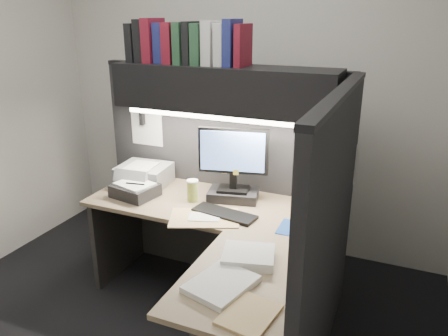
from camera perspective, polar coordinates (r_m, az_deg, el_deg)
The scene contains 21 objects.
floor at distance 3.06m, azimuth -8.31°, elevation -20.88°, with size 3.50×3.50×0.00m, color black.
wall_back at distance 3.74m, azimuth 2.74°, elevation 9.88°, with size 3.50×0.04×2.70m, color silver.
partition_back at distance 3.36m, azimuth -0.35°, elevation -0.95°, with size 1.90×0.06×1.60m, color black.
partition_right at distance 2.46m, azimuth 13.33°, elevation -9.63°, with size 0.06×1.50×1.60m, color black.
desk at distance 2.63m, azimuth -0.53°, elevation -16.15°, with size 1.70×1.53×0.73m.
overhead_shelf at distance 2.98m, azimuth -0.07°, elevation 10.36°, with size 1.55×0.34×0.30m, color black.
task_light_tube at distance 2.89m, azimuth -1.17°, elevation 6.62°, with size 0.04×0.04×1.32m, color white.
monitor at distance 3.03m, azimuth 1.21°, elevation -0.54°, with size 0.48×0.28×0.52m.
keyboard at distance 2.87m, azimuth 0.04°, elevation -5.98°, with size 0.43×0.14×0.02m, color black.
mousepad at distance 2.73m, azimuth 9.68°, elevation -7.86°, with size 0.24×0.22×0.00m, color #1A4292.
mouse at distance 2.72m, azimuth 9.84°, elevation -7.43°, with size 0.07×0.11×0.04m, color black.
telephone at distance 3.02m, azimuth 11.58°, elevation -4.42°, with size 0.20×0.21×0.08m, color #BFAF92.
coffee_cup at distance 3.06m, azimuth -4.12°, elevation -3.04°, with size 0.08×0.08×0.14m, color #C5CF53.
printer at distance 3.42m, azimuth -10.36°, elevation -0.85°, with size 0.37×0.32×0.15m, color #9B9EA0.
notebook_stack at distance 3.21m, azimuth -11.53°, elevation -2.88°, with size 0.30×0.25×0.09m, color black.
open_folder at distance 2.83m, azimuth -2.57°, elevation -6.51°, with size 0.44×0.29×0.01m, color tan.
paper_stack_a at distance 2.37m, azimuth 3.22°, elevation -11.42°, with size 0.27×0.23×0.05m, color white.
paper_stack_b at distance 2.17m, azimuth -0.35°, elevation -14.92°, with size 0.25×0.32×0.03m, color white.
manila_stack at distance 2.01m, azimuth 3.33°, elevation -18.56°, with size 0.21×0.27×0.02m, color tan.
binder_row at distance 3.07m, azimuth -5.08°, elevation 15.97°, with size 0.87×0.25×0.30m.
pinned_papers at distance 2.82m, azimuth 3.96°, elevation 0.38°, with size 1.76×1.31×0.51m.
Camera 1 is at (1.29, -1.96, 1.97)m, focal length 35.00 mm.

